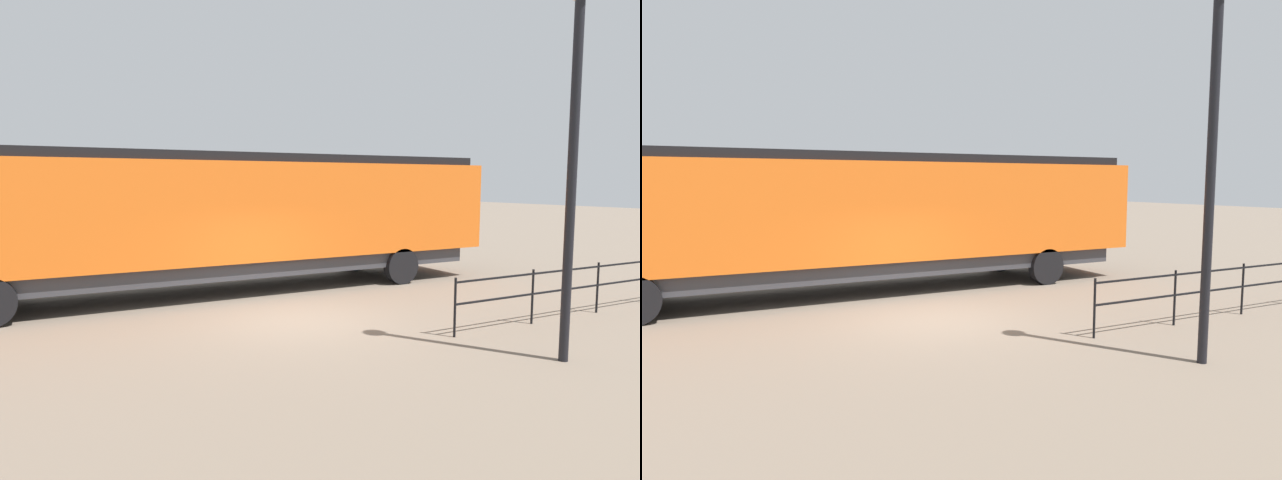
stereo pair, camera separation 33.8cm
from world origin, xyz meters
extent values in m
plane|color=#756656|center=(0.00, 0.00, 0.00)|extent=(120.00, 120.00, 0.00)
cube|color=orange|center=(-3.97, -0.64, 2.33)|extent=(3.11, 16.95, 2.65)
cube|color=black|center=(-3.97, 6.60, 1.93)|extent=(2.99, 2.47, 1.86)
cube|color=black|center=(-3.97, -0.64, 3.77)|extent=(2.80, 16.27, 0.24)
cube|color=#38383D|center=(-3.97, -0.64, 0.78)|extent=(2.80, 15.60, 0.45)
cylinder|color=black|center=(-5.37, 4.78, 0.55)|extent=(0.30, 1.10, 1.10)
cylinder|color=black|center=(-2.56, 4.78, 0.55)|extent=(0.30, 1.10, 1.10)
cylinder|color=black|center=(-5.37, -6.07, 0.55)|extent=(0.30, 1.10, 1.10)
cylinder|color=black|center=(4.69, 2.91, 3.07)|extent=(0.16, 0.16, 6.14)
cube|color=black|center=(2.68, 7.78, 1.12)|extent=(0.04, 11.10, 0.04)
cube|color=black|center=(2.68, 7.78, 0.67)|extent=(0.04, 11.10, 0.04)
cylinder|color=black|center=(2.68, 2.23, 0.61)|extent=(0.05, 0.05, 1.21)
cylinder|color=black|center=(2.68, 4.45, 0.61)|extent=(0.05, 0.05, 1.21)
cylinder|color=black|center=(2.68, 6.67, 0.61)|extent=(0.05, 0.05, 1.21)
camera|label=1|loc=(10.84, -5.18, 3.10)|focal=30.56mm
camera|label=2|loc=(11.00, -4.88, 3.10)|focal=30.56mm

